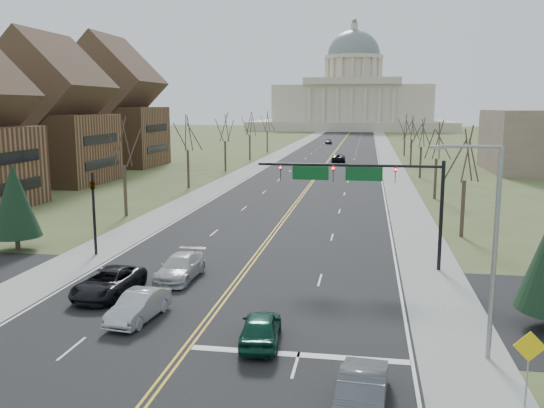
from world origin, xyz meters
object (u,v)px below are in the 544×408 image
(street_light, at_px, (489,239))
(car_far_nb, at_px, (338,158))
(car_sb_inner_lead, at_px, (139,306))
(signal_left, at_px, (94,204))
(warn_sign, at_px, (529,354))
(car_sb_outer_lead, at_px, (109,282))
(signal_mast, at_px, (363,181))
(car_far_sb, at_px, (329,141))
(car_nb_inner_lead, at_px, (261,328))
(car_sb_inner_second, at_px, (180,267))
(car_nb_outer_lead, at_px, (363,387))

(street_light, distance_m, car_far_nb, 88.25)
(car_sb_inner_lead, height_order, car_far_nb, car_far_nb)
(signal_left, distance_m, car_sb_inner_lead, 14.57)
(signal_left, relative_size, warn_sign, 2.09)
(signal_left, height_order, car_sb_outer_lead, signal_left)
(signal_mast, bearing_deg, street_light, -68.59)
(signal_mast, xyz_separation_m, street_light, (5.29, -13.50, -0.54))
(signal_left, relative_size, car_sb_outer_lead, 1.10)
(car_far_sb, bearing_deg, car_nb_inner_lead, -94.97)
(street_light, xyz_separation_m, car_far_sb, (-16.22, 141.00, -4.45))
(car_nb_inner_lead, xyz_separation_m, car_sb_outer_lead, (-9.73, 5.17, 0.02))
(car_nb_inner_lead, height_order, car_sb_inner_second, car_sb_inner_second)
(car_sb_inner_second, height_order, car_far_sb, car_far_sb)
(car_far_nb, bearing_deg, car_nb_inner_lead, 88.01)
(car_nb_outer_lead, bearing_deg, signal_left, -40.05)
(warn_sign, distance_m, car_sb_inner_second, 21.38)
(car_sb_outer_lead, height_order, car_far_sb, car_far_sb)
(car_sb_inner_lead, bearing_deg, car_sb_outer_lead, 140.24)
(signal_left, distance_m, car_nb_inner_lead, 20.19)
(car_sb_outer_lead, bearing_deg, warn_sign, -20.54)
(signal_mast, distance_m, car_nb_inner_lead, 15.08)
(car_nb_inner_lead, relative_size, car_nb_outer_lead, 0.93)
(signal_mast, bearing_deg, car_sb_inner_lead, -132.72)
(street_light, relative_size, warn_sign, 3.17)
(signal_mast, bearing_deg, car_far_sb, 94.90)
(car_nb_inner_lead, bearing_deg, signal_mast, -112.98)
(signal_mast, xyz_separation_m, car_far_sb, (-10.93, 127.50, -4.98))
(street_light, height_order, car_sb_inner_second, street_light)
(street_light, bearing_deg, car_nb_inner_lead, -179.65)
(warn_sign, xyz_separation_m, car_nb_outer_lead, (-5.73, -0.94, -1.23))
(warn_sign, distance_m, car_nb_outer_lead, 5.94)
(signal_left, distance_m, car_far_sb, 127.78)
(signal_left, xyz_separation_m, car_nb_inner_lead, (14.66, -13.56, -2.97))
(car_sb_outer_lead, bearing_deg, car_nb_inner_lead, -24.06)
(car_sb_outer_lead, distance_m, car_sb_inner_second, 4.74)
(car_sb_inner_lead, height_order, car_far_sb, car_far_sb)
(signal_left, bearing_deg, car_far_nb, 79.59)
(car_far_sb, bearing_deg, car_sb_inner_second, -97.70)
(car_sb_inner_second, bearing_deg, signal_left, 150.72)
(warn_sign, distance_m, car_sb_inner_lead, 17.90)
(street_light, xyz_separation_m, car_far_nb, (-10.65, 87.49, -4.44))
(signal_mast, height_order, warn_sign, signal_mast)
(signal_mast, bearing_deg, signal_left, 180.00)
(street_light, bearing_deg, car_sb_inner_second, 151.69)
(signal_left, distance_m, street_light, 27.78)
(signal_mast, distance_m, car_far_nb, 74.35)
(signal_left, relative_size, street_light, 0.66)
(signal_left, relative_size, car_nb_inner_lead, 1.39)
(street_light, bearing_deg, signal_mast, 111.41)
(car_far_nb, bearing_deg, street_light, 94.25)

